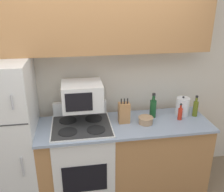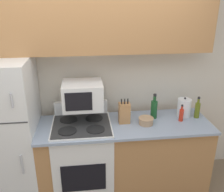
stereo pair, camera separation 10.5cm
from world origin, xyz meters
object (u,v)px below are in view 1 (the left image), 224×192
Objects in this scene: bottle_wine_green at (153,108)px; kettle at (182,106)px; microwave at (82,95)px; bottle_hot_sauce at (180,113)px; stove at (83,159)px; knife_block at (124,113)px; refrigerator at (6,136)px; bottle_olive_oil at (195,108)px; bowl at (146,120)px.

bottle_wine_green reaches higher than kettle.
microwave is 2.19× the size of bottle_hot_sauce.
microwave reaches higher than kettle.
stove is 0.73m from knife_block.
bottle_hot_sauce is 0.82× the size of kettle.
bottle_hot_sauce is at bearing -0.51° from stove.
microwave reaches higher than bottle_wine_green.
refrigerator is 3.82× the size of microwave.
refrigerator is at bearing -179.96° from bottle_olive_oil.
stove is (0.82, -0.05, -0.36)m from refrigerator.
microwave reaches higher than stove.
stove is 1.25m from bottle_hot_sauce.
knife_block is at bearing -168.11° from bottle_wine_green.
knife_block reaches higher than bottle_hot_sauce.
microwave is at bearing 170.42° from knife_block.
knife_block is at bearing 163.62° from bowl.
knife_block is 0.66m from bottle_hot_sauce.
bottle_wine_green reaches higher than bottle_hot_sauce.
knife_block is 0.37m from bottle_wine_green.
bottle_wine_green is 1.23× the size of kettle.
kettle is at bearing 5.97° from knife_block.
bottle_hot_sauce is at bearing -1.80° from refrigerator.
bowl is 0.21m from bottle_wine_green.
bowl is 0.65m from bottle_olive_oil.
bottle_olive_oil reaches higher than stove.
bottle_hot_sauce is (1.14, -0.01, 0.51)m from stove.
knife_block is 0.88m from bottle_olive_oil.
bottle_wine_green is (0.13, 0.15, 0.08)m from bowl.
refrigerator is 6.88× the size of kettle.
microwave is 1.46× the size of bottle_wine_green.
bottle_wine_green is at bearing -0.00° from microwave.
stove is 6.37× the size of bowl.
kettle is (1.22, 0.11, 0.54)m from stove.
knife_block is (1.31, -0.02, 0.19)m from refrigerator.
refrigerator reaches higher than bottle_wine_green.
stove is 2.49× the size of microwave.
kettle is (0.08, 0.12, 0.03)m from bottle_hot_sauce.
microwave is at bearing 75.36° from stove.
refrigerator is 9.80× the size of bowl.
bottle_olive_oil is (1.36, 0.05, 0.53)m from stove.
microwave is (0.03, 0.11, 0.76)m from stove.
bottle_olive_oil is (0.51, -0.05, -0.02)m from bottle_wine_green.
microwave is at bearing 180.00° from bottle_wine_green.
refrigerator is 6.43× the size of bottle_olive_oil.
microwave reaches higher than bottle_olive_oil.
knife_block is at bearing 176.58° from bottle_hot_sauce.
microwave is 0.77m from bowl.
bottle_olive_oil is (1.33, -0.05, -0.23)m from microwave.
stove is 0.86m from bowl.
microwave is 1.68× the size of bottle_olive_oil.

